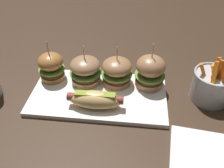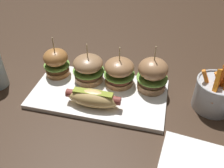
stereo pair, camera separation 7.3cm
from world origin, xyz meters
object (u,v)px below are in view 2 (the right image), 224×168
(slider_center_left, at_px, (88,68))
(slider_center_right, at_px, (119,71))
(platter_main, at_px, (99,94))
(slider_far_left, at_px, (56,62))
(hot_dog, at_px, (93,98))
(fries_bucket, at_px, (215,93))
(slider_far_right, at_px, (152,74))

(slider_center_left, xyz_separation_m, slider_center_right, (0.10, 0.01, -0.00))
(platter_main, height_order, slider_center_right, slider_center_right)
(slider_far_left, xyz_separation_m, slider_center_right, (0.21, 0.00, -0.00))
(slider_center_right, bearing_deg, platter_main, -129.47)
(platter_main, bearing_deg, slider_far_left, 159.63)
(hot_dog, bearing_deg, slider_center_left, 113.46)
(platter_main, bearing_deg, fries_bucket, 5.27)
(hot_dog, relative_size, slider_center_right, 1.22)
(hot_dog, bearing_deg, slider_far_right, 37.19)
(slider_far_left, relative_size, fries_bucket, 0.95)
(slider_center_left, xyz_separation_m, fries_bucket, (0.39, -0.02, -0.01))
(slider_center_left, bearing_deg, fries_bucket, -3.37)
(slider_far_left, xyz_separation_m, slider_center_left, (0.11, -0.01, -0.00))
(slider_far_left, bearing_deg, fries_bucket, -3.32)
(platter_main, distance_m, hot_dog, 0.07)
(hot_dog, xyz_separation_m, slider_center_left, (-0.05, 0.11, 0.02))
(hot_dog, relative_size, slider_far_right, 1.08)
(platter_main, height_order, slider_center_left, slider_center_left)
(hot_dog, xyz_separation_m, slider_far_right, (0.16, 0.12, 0.03))
(hot_dog, bearing_deg, fries_bucket, 14.76)
(hot_dog, height_order, slider_center_left, slider_center_left)
(slider_far_right, distance_m, fries_bucket, 0.19)
(platter_main, relative_size, slider_far_right, 2.78)
(platter_main, xyz_separation_m, slider_far_left, (-0.16, 0.06, 0.05))
(hot_dog, distance_m, slider_center_left, 0.12)
(slider_center_left, distance_m, slider_far_right, 0.20)
(slider_far_left, bearing_deg, slider_center_left, -3.17)
(slider_center_left, height_order, slider_center_right, same)
(hot_dog, xyz_separation_m, slider_center_right, (0.05, 0.12, 0.02))
(platter_main, xyz_separation_m, slider_center_left, (-0.05, 0.05, 0.05))
(platter_main, distance_m, slider_far_left, 0.18)
(hot_dog, bearing_deg, platter_main, 89.20)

